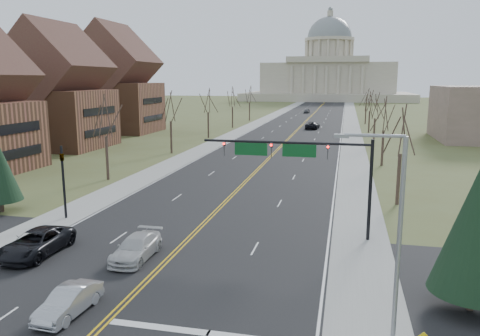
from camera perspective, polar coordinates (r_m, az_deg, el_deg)
The scene contains 31 objects.
ground at distance 24.83m, azimuth -14.81°, elevation -16.50°, with size 600.00×600.00×0.00m, color #50542A.
road at distance 130.35m, azimuth 8.07°, elevation 5.70°, with size 20.00×380.00×0.01m, color black.
cross_road at distance 29.76m, azimuth -9.40°, elevation -11.54°, with size 120.00×14.00×0.01m, color black.
sidewalk_left at distance 131.88m, azimuth 2.84°, elevation 5.85°, with size 4.00×380.00×0.03m, color gray.
sidewalk_right at distance 129.92m, azimuth 13.37°, elevation 5.50°, with size 4.00×380.00×0.03m, color gray.
center_line at distance 130.35m, azimuth 8.07°, elevation 5.70°, with size 0.42×380.00×0.01m, color gold.
edge_line_left at distance 131.52m, azimuth 3.79°, elevation 5.83°, with size 0.15×380.00×0.01m, color silver.
edge_line_right at distance 129.92m, azimuth 12.40°, elevation 5.54°, with size 0.15×380.00×0.01m, color silver.
stop_bar at distance 22.30m, azimuth -3.90°, elevation -19.45°, with size 9.50×0.50×0.01m, color silver.
capitol at distance 269.57m, azimuth 10.70°, elevation 11.19°, with size 90.00×60.00×50.00m.
signal_mast at distance 33.53m, azimuth 7.12°, elevation 1.29°, with size 12.12×0.44×7.20m.
signal_left at distance 40.39m, azimuth -20.77°, elevation -0.68°, with size 0.32×0.36×6.00m.
street_light at distance 20.44m, azimuth 18.19°, elevation -6.86°, with size 2.90×0.25×9.07m.
tree_r_0 at distance 43.95m, azimuth 19.08°, elevation 4.05°, with size 3.74×3.74×8.50m.
tree_l_0 at distance 54.33m, azimuth -16.14°, elevation 5.80°, with size 3.96×3.96×9.00m.
tree_r_1 at distance 63.79m, azimuth 17.19°, elevation 6.06°, with size 3.74×3.74×8.50m.
tree_l_1 at distance 72.45m, azimuth -8.49°, elevation 7.23°, with size 3.96×3.96×9.00m.
tree_r_2 at distance 83.71m, azimuth 16.19°, elevation 7.12°, with size 3.74×3.74×8.50m.
tree_l_2 at distance 91.36m, azimuth -3.92°, elevation 8.03°, with size 3.96×3.96×9.00m.
tree_r_3 at distance 103.65m, azimuth 15.58°, elevation 7.77°, with size 3.74×3.74×8.50m.
tree_l_3 at distance 110.65m, azimuth -0.93°, elevation 8.52°, with size 3.96×3.96×9.00m.
tree_r_4 at distance 123.62m, azimuth 15.16°, elevation 8.20°, with size 3.74×3.74×8.50m.
tree_l_4 at distance 130.16m, azimuth 1.18°, elevation 8.85°, with size 3.96×3.96×9.00m.
conifer_r at distance 25.26m, azimuth 26.95°, elevation -6.48°, with size 4.20×4.20×7.50m.
bldg_left_mid at distance 83.68m, azimuth -21.35°, elevation 8.18°, with size 15.10×14.28×20.75m.
bldg_left_far at distance 105.35m, azimuth -14.95°, elevation 9.47°, with size 17.10×14.28×23.25m.
car_sb_inner_lead at distance 24.87m, azimuth -20.15°, elevation -15.04°, with size 1.40×4.02×1.32m, color #A7A9AF.
car_sb_outer_lead at distance 33.37m, azimuth -23.57°, elevation -8.36°, with size 2.65×5.75×1.60m, color black.
car_sb_inner_second at distance 30.75m, azimuth -12.54°, elevation -9.47°, with size 2.02×4.97×1.44m, color #BABABA.
car_far_nb at distance 109.54m, azimuth 8.83°, elevation 5.17°, with size 2.74×5.93×1.65m, color black.
car_far_sb at distance 161.25m, azimuth 8.15°, elevation 6.89°, with size 1.66×4.14×1.41m, color #484B4F.
Camera 1 is at (10.64, -19.43, 11.22)m, focal length 35.00 mm.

